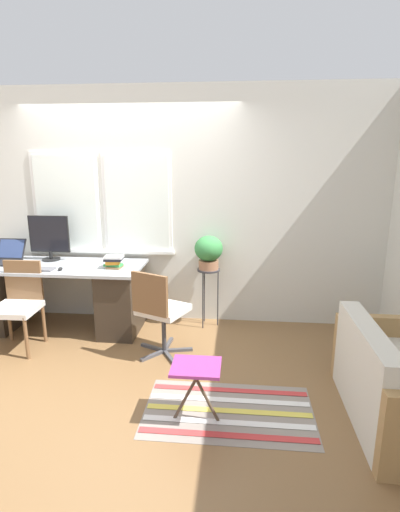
{
  "coord_description": "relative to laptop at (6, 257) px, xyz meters",
  "views": [
    {
      "loc": [
        1.25,
        -3.74,
        1.94
      ],
      "look_at": [
        0.87,
        0.18,
        0.94
      ],
      "focal_mm": 28.0,
      "sensor_mm": 36.0,
      "label": 1
    }
  ],
  "objects": [
    {
      "name": "floor_rug_striped",
      "position": [
        2.59,
        -1.45,
        -0.8
      ],
      "size": [
        1.31,
        0.78,
        0.01
      ],
      "color": "gray",
      "rests_on": "ground_plane"
    },
    {
      "name": "book_stack",
      "position": [
        1.3,
        -0.12,
        0.02
      ],
      "size": [
        0.21,
        0.18,
        0.14
      ],
      "color": "olive",
      "rests_on": "desk"
    },
    {
      "name": "laptop",
      "position": [
        0.0,
        0.0,
        0.0
      ],
      "size": [
        0.33,
        0.38,
        0.24
      ],
      "color": "black",
      "rests_on": "desk"
    },
    {
      "name": "folding_stool",
      "position": [
        2.35,
        -1.57,
        -0.4
      ],
      "size": [
        0.36,
        0.31,
        0.46
      ],
      "color": "#93337A",
      "rests_on": "ground_plane"
    },
    {
      "name": "plant_stand",
      "position": [
        2.31,
        0.18,
        -0.21
      ],
      "size": [
        0.26,
        0.26,
        0.69
      ],
      "color": "#333338",
      "rests_on": "ground_plane"
    },
    {
      "name": "ground_plane",
      "position": [
        1.39,
        -0.44,
        -0.81
      ],
      "size": [
        14.0,
        14.0,
        0.0
      ],
      "primitive_type": "plane",
      "color": "brown"
    },
    {
      "name": "couch_loveseat",
      "position": [
        3.84,
        -1.42,
        -0.54
      ],
      "size": [
        0.72,
        1.28,
        0.73
      ],
      "rotation": [
        0.0,
        0.0,
        1.57
      ],
      "color": "silver",
      "rests_on": "ground_plane"
    },
    {
      "name": "desk_chair_wooden",
      "position": [
        0.42,
        -0.55,
        -0.33
      ],
      "size": [
        0.44,
        0.45,
        0.89
      ],
      "rotation": [
        0.0,
        0.0,
        0.02
      ],
      "color": "brown",
      "rests_on": "ground_plane"
    },
    {
      "name": "office_chair_swivel",
      "position": [
        1.89,
        -0.6,
        -0.32
      ],
      "size": [
        0.56,
        0.58,
        0.89
      ],
      "rotation": [
        0.0,
        0.0,
        2.73
      ],
      "color": "#47474C",
      "rests_on": "ground_plane"
    },
    {
      "name": "mouse",
      "position": [
        0.76,
        -0.28,
        -0.04
      ],
      "size": [
        0.04,
        0.07,
        0.03
      ],
      "color": "black",
      "rests_on": "desk"
    },
    {
      "name": "keyboard",
      "position": [
        0.49,
        -0.28,
        -0.04
      ],
      "size": [
        0.4,
        0.14,
        0.02
      ],
      "color": "slate",
      "rests_on": "desk"
    },
    {
      "name": "desk",
      "position": [
        0.64,
        -0.07,
        -0.41
      ],
      "size": [
        1.9,
        0.74,
        0.76
      ],
      "color": "#9EA3A8",
      "rests_on": "ground_plane"
    },
    {
      "name": "potted_plant",
      "position": [
        2.31,
        0.18,
        0.09
      ],
      "size": [
        0.32,
        0.32,
        0.38
      ],
      "color": "#9E6B4C",
      "rests_on": "plant_stand"
    },
    {
      "name": "monitor",
      "position": [
        0.47,
        0.14,
        0.22
      ],
      "size": [
        0.47,
        0.2,
        0.52
      ],
      "color": "black",
      "rests_on": "desk"
    },
    {
      "name": "wall_back_with_window",
      "position": [
        1.37,
        0.38,
        0.54
      ],
      "size": [
        9.0,
        0.12,
        2.7
      ],
      "color": "silver",
      "rests_on": "ground_plane"
    }
  ]
}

